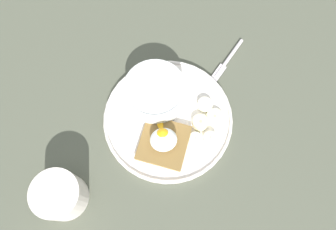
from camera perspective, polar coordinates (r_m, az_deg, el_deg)
name	(u,v)px	position (r cm, az deg, el deg)	size (l,w,h in cm)	color
ground_plane	(168,121)	(69.05, 0.00, -1.11)	(120.00, 120.00, 2.00)	#4A4D3E
plate	(168,119)	(67.35, 0.00, -0.63)	(26.57, 26.57, 1.60)	silver
oatmeal_bowl	(155,93)	(66.03, -2.23, 3.86)	(12.38, 12.38, 6.00)	white
toast_slice	(164,143)	(64.86, -0.75, -4.89)	(12.28, 12.28, 1.36)	brown
poached_egg	(163,139)	(62.52, -0.80, -4.18)	(5.24, 7.08, 3.91)	white
banana_slice_front	(200,123)	(66.36, 5.65, -1.32)	(4.54, 4.60, 1.72)	beige
banana_slice_left	(205,105)	(67.99, 6.43, 1.79)	(3.54, 3.63, 1.39)	#EFEBBF
banana_slice_back	(210,138)	(65.70, 7.32, -4.02)	(3.73, 3.68, 1.55)	#F7E9BC
banana_slice_right	(215,117)	(67.46, 8.12, -0.31)	(4.84, 4.84, 0.98)	beige
banana_slice_inner	(195,139)	(65.42, 4.78, -4.15)	(3.50, 3.41, 1.53)	#F4F0BE
coffee_mug	(60,195)	(63.91, -18.29, -13.14)	(8.79, 8.79, 7.70)	silver
knife	(224,64)	(73.91, 9.81, 8.68)	(11.01, 11.64, 0.80)	silver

